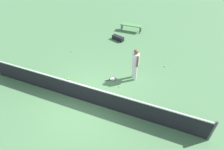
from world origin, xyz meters
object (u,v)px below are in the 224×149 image
(tennis_ball_baseline, at_px, (68,79))
(tennis_ball_near_player, at_px, (119,86))
(tennis_racket_near_player, at_px, (112,79))
(tennis_ball_midcourt, at_px, (72,51))
(courtside_bench, at_px, (131,26))
(player_near_side, at_px, (135,62))
(tennis_ball_by_net, at_px, (165,66))
(equipment_bag, at_px, (118,38))

(tennis_ball_baseline, bearing_deg, tennis_ball_near_player, -170.56)
(tennis_racket_near_player, height_order, tennis_ball_midcourt, tennis_ball_midcourt)
(tennis_racket_near_player, relative_size, courtside_bench, 0.35)
(tennis_ball_midcourt, bearing_deg, player_near_side, 166.58)
(courtside_bench, bearing_deg, tennis_ball_by_net, 132.08)
(tennis_ball_baseline, xyz_separation_m, courtside_bench, (-1.33, -6.18, 0.38))
(equipment_bag, bearing_deg, tennis_racket_near_player, 106.85)
(tennis_ball_midcourt, height_order, equipment_bag, equipment_bag)
(tennis_ball_by_net, height_order, tennis_ball_baseline, same)
(tennis_ball_near_player, height_order, courtside_bench, courtside_bench)
(tennis_ball_midcourt, bearing_deg, equipment_bag, -131.77)
(tennis_ball_midcourt, distance_m, courtside_bench, 4.62)
(tennis_ball_near_player, height_order, tennis_ball_by_net, same)
(player_near_side, relative_size, courtside_bench, 1.12)
(tennis_racket_near_player, height_order, equipment_bag, equipment_bag)
(player_near_side, bearing_deg, tennis_racket_near_player, 26.45)
(courtside_bench, bearing_deg, tennis_ball_midcourt, 57.06)
(tennis_ball_by_net, distance_m, equipment_bag, 3.86)
(player_near_side, xyz_separation_m, tennis_ball_midcourt, (4.23, -1.01, -0.98))
(tennis_ball_by_net, bearing_deg, equipment_bag, -27.43)
(player_near_side, relative_size, tennis_ball_by_net, 25.76)
(tennis_ball_near_player, distance_m, tennis_ball_midcourt, 4.21)
(player_near_side, bearing_deg, tennis_ball_by_net, -129.34)
(equipment_bag, bearing_deg, tennis_ball_midcourt, 48.23)
(player_near_side, relative_size, equipment_bag, 2.01)
(tennis_ball_by_net, xyz_separation_m, tennis_ball_baseline, (4.32, 2.86, 0.00))
(tennis_ball_near_player, bearing_deg, courtside_bench, -77.66)
(tennis_racket_near_player, distance_m, tennis_ball_by_net, 3.05)
(tennis_ball_near_player, bearing_deg, tennis_ball_by_net, -125.54)
(equipment_bag, bearing_deg, tennis_ball_near_player, 111.83)
(tennis_racket_near_player, xyz_separation_m, tennis_ball_near_player, (-0.53, 0.39, 0.02))
(tennis_ball_near_player, distance_m, tennis_ball_baseline, 2.62)
(tennis_racket_near_player, height_order, courtside_bench, courtside_bench)
(tennis_ball_midcourt, xyz_separation_m, equipment_bag, (-2.08, -2.32, 0.11))
(tennis_ball_near_player, height_order, tennis_ball_baseline, same)
(tennis_ball_baseline, height_order, equipment_bag, equipment_bag)
(tennis_ball_by_net, bearing_deg, tennis_ball_baseline, 33.51)
(tennis_ball_near_player, height_order, equipment_bag, equipment_bag)
(tennis_ball_baseline, bearing_deg, tennis_ball_by_net, -146.49)
(tennis_racket_near_player, bearing_deg, equipment_bag, -73.15)
(tennis_ball_midcourt, height_order, courtside_bench, courtside_bench)
(tennis_racket_near_player, height_order, tennis_ball_near_player, tennis_ball_near_player)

